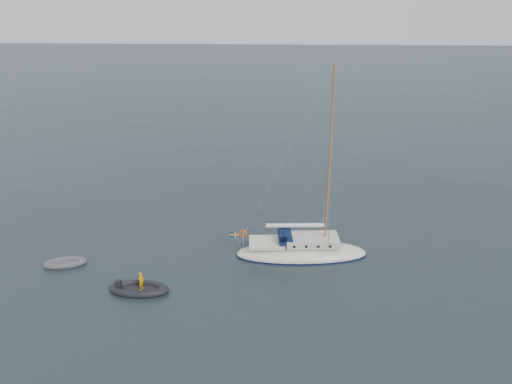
{
  "coord_description": "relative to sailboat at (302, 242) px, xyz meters",
  "views": [
    {
      "loc": [
        2.43,
        -27.87,
        15.1
      ],
      "look_at": [
        0.81,
        0.0,
        4.18
      ],
      "focal_mm": 35.0,
      "sensor_mm": 36.0,
      "label": 1
    }
  ],
  "objects": [
    {
      "name": "dinghy",
      "position": [
        -14.28,
        -2.06,
        -0.77
      ],
      "size": [
        2.53,
        1.14,
        0.36
      ],
      "rotation": [
        0.0,
        0.0,
        0.28
      ],
      "color": "#54545A",
      "rests_on": "ground"
    },
    {
      "name": "sailboat",
      "position": [
        0.0,
        0.0,
        0.0
      ],
      "size": [
        8.59,
        2.58,
        12.22
      ],
      "rotation": [
        0.0,
        0.0,
        0.08
      ],
      "color": "beige",
      "rests_on": "ground"
    },
    {
      "name": "ground",
      "position": [
        -3.67,
        0.08,
        -0.92
      ],
      "size": [
        300.0,
        300.0,
        0.0
      ],
      "primitive_type": "plane",
      "color": "black",
      "rests_on": "ground"
    },
    {
      "name": "rib",
      "position": [
        -9.04,
        -4.67,
        -0.73
      ],
      "size": [
        3.36,
        1.53,
        1.22
      ],
      "rotation": [
        0.0,
        0.0,
        -0.02
      ],
      "color": "black",
      "rests_on": "ground"
    }
  ]
}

